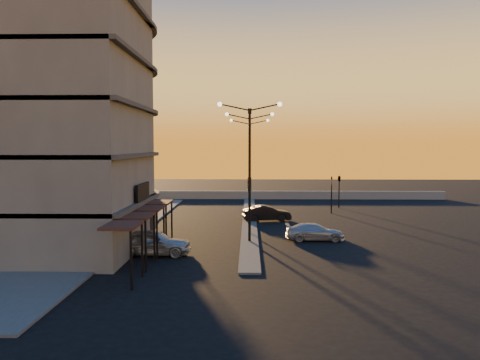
% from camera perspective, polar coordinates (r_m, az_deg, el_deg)
% --- Properties ---
extents(ground, '(120.00, 120.00, 0.00)m').
position_cam_1_polar(ground, '(32.12, 1.17, -7.63)').
color(ground, black).
rests_on(ground, ground).
extents(sidewalk_west, '(5.00, 40.00, 0.12)m').
position_cam_1_polar(sidewalk_west, '(37.52, -15.18, -5.96)').
color(sidewalk_west, '#4B4B49').
rests_on(sidewalk_west, ground).
extents(median, '(1.20, 36.00, 0.12)m').
position_cam_1_polar(median, '(41.95, 1.15, -4.75)').
color(median, '#4B4B49').
rests_on(median, ground).
extents(parapet, '(44.00, 0.50, 1.00)m').
position_cam_1_polar(parapet, '(57.79, 3.13, -1.84)').
color(parapet, gray).
rests_on(parapet, ground).
extents(building, '(14.35, 17.08, 25.00)m').
position_cam_1_polar(building, '(34.83, -23.13, 12.66)').
color(building, '#645E58').
rests_on(building, ground).
extents(streetlamp_near, '(4.32, 0.32, 9.51)m').
position_cam_1_polar(streetlamp_near, '(31.45, 1.18, 2.39)').
color(streetlamp_near, black).
rests_on(streetlamp_near, ground).
extents(streetlamp_mid, '(4.32, 0.32, 9.51)m').
position_cam_1_polar(streetlamp_mid, '(41.45, 1.17, 2.83)').
color(streetlamp_mid, black).
rests_on(streetlamp_mid, ground).
extents(streetlamp_far, '(4.32, 0.32, 9.51)m').
position_cam_1_polar(streetlamp_far, '(51.44, 1.16, 3.10)').
color(streetlamp_far, black).
rests_on(streetlamp_far, ground).
extents(traffic_light_main, '(0.28, 0.44, 4.25)m').
position_cam_1_polar(traffic_light_main, '(34.51, 1.17, -1.95)').
color(traffic_light_main, black).
rests_on(traffic_light_main, ground).
extents(signal_east_a, '(0.13, 0.16, 3.60)m').
position_cam_1_polar(signal_east_a, '(46.38, 11.09, -1.64)').
color(signal_east_a, black).
rests_on(signal_east_a, ground).
extents(signal_east_b, '(0.42, 1.99, 3.60)m').
position_cam_1_polar(signal_east_b, '(50.47, 12.00, 0.15)').
color(signal_east_b, black).
rests_on(signal_east_b, ground).
extents(car_hatchback, '(4.60, 1.85, 1.57)m').
position_cam_1_polar(car_hatchback, '(28.87, -10.59, -7.47)').
color(car_hatchback, '#ADB2B5').
rests_on(car_hatchback, ground).
extents(car_sedan, '(4.37, 2.12, 1.38)m').
position_cam_1_polar(car_sedan, '(41.01, 3.26, -4.07)').
color(car_sedan, black).
rests_on(car_sedan, ground).
extents(car_wagon, '(4.11, 1.74, 1.18)m').
position_cam_1_polar(car_wagon, '(33.18, 9.11, -6.26)').
color(car_wagon, '#ADB0B5').
rests_on(car_wagon, ground).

